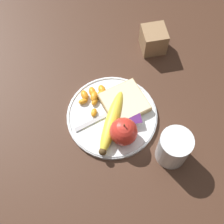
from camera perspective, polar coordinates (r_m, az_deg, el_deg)
ground_plane at (r=0.88m, az=0.00°, el=-0.93°), size 3.00×3.00×0.00m
plate at (r=0.87m, az=0.00°, el=-0.71°), size 0.25×0.25×0.01m
juice_glass at (r=0.80m, az=11.17°, el=-6.53°), size 0.08×0.08×0.10m
apple at (r=0.81m, az=2.14°, el=-3.59°), size 0.07×0.07×0.08m
banana at (r=0.84m, az=-0.05°, el=-1.84°), size 0.12×0.19×0.04m
bread_slice at (r=0.87m, az=2.25°, el=1.76°), size 0.14×0.14×0.02m
fork at (r=0.87m, az=-0.23°, el=-0.11°), size 0.18×0.08×0.00m
jam_packet at (r=0.85m, az=3.92°, el=-1.42°), size 0.04×0.03×0.02m
orange_segment_0 at (r=0.88m, az=-0.75°, el=1.84°), size 0.03×0.02×0.02m
orange_segment_1 at (r=0.89m, az=-3.62°, el=3.71°), size 0.02×0.03×0.02m
orange_segment_2 at (r=0.89m, az=-5.04°, el=3.09°), size 0.02×0.04×0.02m
orange_segment_3 at (r=0.89m, az=-1.81°, el=4.01°), size 0.03×0.04×0.02m
orange_segment_4 at (r=0.89m, az=-1.94°, el=3.34°), size 0.04×0.03×0.02m
orange_segment_5 at (r=0.88m, az=-5.32°, el=1.96°), size 0.03×0.02×0.01m
orange_segment_6 at (r=0.88m, az=-3.19°, el=1.95°), size 0.03×0.03×0.01m
orange_segment_7 at (r=0.86m, az=-3.33°, el=-0.10°), size 0.02×0.03×0.01m
orange_segment_8 at (r=0.88m, az=-3.29°, el=2.83°), size 0.03×0.04×0.02m
orange_segment_9 at (r=0.88m, az=-1.71°, el=2.55°), size 0.02×0.03×0.02m
condiment_caddy at (r=0.98m, az=7.59°, el=12.99°), size 0.07×0.07×0.08m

